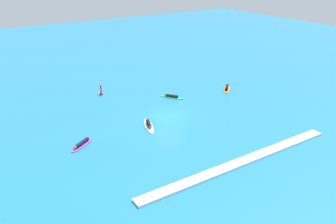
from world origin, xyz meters
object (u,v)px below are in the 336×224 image
(surfer_on_white_board, at_px, (149,125))
(surfer_on_green_board, at_px, (172,97))
(surfer_on_purple_board, at_px, (82,144))
(surfer_on_orange_board, at_px, (227,88))
(marker_buoy, at_px, (101,93))

(surfer_on_white_board, height_order, surfer_on_green_board, surfer_on_white_board)
(surfer_on_purple_board, relative_size, surfer_on_green_board, 0.96)
(surfer_on_orange_board, height_order, surfer_on_white_board, surfer_on_orange_board)
(surfer_on_orange_board, relative_size, surfer_on_green_board, 0.97)
(surfer_on_purple_board, bearing_deg, surfer_on_green_board, 169.65)
(surfer_on_orange_board, height_order, surfer_on_purple_board, surfer_on_orange_board)
(marker_buoy, bearing_deg, surfer_on_white_board, -87.87)
(surfer_on_orange_board, distance_m, surfer_on_green_board, 7.10)
(surfer_on_white_board, relative_size, marker_buoy, 2.50)
(marker_buoy, bearing_deg, surfer_on_orange_board, -26.02)
(surfer_on_orange_board, distance_m, surfer_on_purple_board, 19.71)
(surfer_on_orange_board, bearing_deg, marker_buoy, 109.94)
(surfer_on_green_board, bearing_deg, surfer_on_purple_board, 76.26)
(surfer_on_white_board, distance_m, surfer_on_green_board, 7.69)
(surfer_on_purple_board, xyz_separation_m, surfer_on_green_board, (12.37, 5.13, -0.03))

